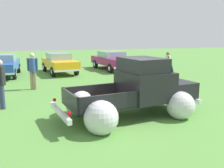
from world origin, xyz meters
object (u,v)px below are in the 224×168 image
Objects in this scene: spectator_0 at (168,63)px; show_car_1 at (59,62)px; vintage_pickup_truck at (138,93)px; spectator_1 at (1,81)px; show_car_0 at (3,64)px; show_car_2 at (112,60)px; spectator_2 at (33,69)px.

show_car_1 is at bearing -14.26° from spectator_0.
spectator_1 is (-4.38, 2.24, 0.28)m from vintage_pickup_truck.
show_car_1 is 2.86× the size of spectator_0.
show_car_2 is (7.86, 0.78, 0.00)m from show_car_0.
spectator_0 reaches higher than show_car_2.
spectator_2 is (-3.23, 5.34, 0.29)m from vintage_pickup_truck.
show_car_0 is 10.75m from spectator_0.
show_car_0 is at bearing -93.63° from show_car_1.
spectator_1 is at bearing 144.95° from vintage_pickup_truck.
vintage_pickup_truck is 0.99× the size of show_car_2.
vintage_pickup_truck is at bearing -21.04° from show_car_2.
show_car_1 is (3.67, 0.23, -0.00)m from show_car_0.
spectator_1 is (-7.22, -8.87, 0.25)m from show_car_2.
show_car_1 is 5.55m from spectator_2.
vintage_pickup_truck is at bearing -45.81° from spectator_1.
show_car_1 is 0.96× the size of show_car_2.
show_car_0 is 2.81× the size of spectator_0.
show_car_2 is 2.98× the size of spectator_0.
show_car_0 is at bearing -91.04° from show_car_2.
spectator_2 is at bearing 51.04° from spectator_1.
show_car_2 is at bearing 67.72° from vintage_pickup_truck.
show_car_2 is at bearing 148.86° from spectator_2.
spectator_2 is (-6.07, -5.77, 0.26)m from show_car_2.
spectator_2 is (1.79, -4.99, 0.26)m from show_car_0.
spectator_2 reaches higher than spectator_1.
spectator_0 is (4.97, 6.38, 0.17)m from vintage_pickup_truck.
vintage_pickup_truck is 2.68× the size of spectator_1.
spectator_0 is (2.13, -4.73, 0.14)m from show_car_2.
show_car_0 is 5.31m from spectator_2.
vintage_pickup_truck reaches higher than spectator_1.
vintage_pickup_truck is at bearing 71.25° from spectator_0.
vintage_pickup_truck is at bearing 28.82° from show_car_0.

